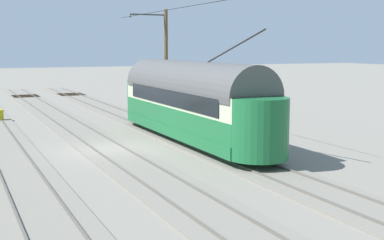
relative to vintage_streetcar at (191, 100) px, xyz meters
name	(u,v)px	position (x,y,z in m)	size (l,w,h in m)	color
ground_plane	(109,151)	(4.60, 0.42, -2.25)	(220.00, 220.00, 0.00)	gray
track_streetcar_siding	(191,142)	(0.00, 0.10, -2.20)	(2.80, 80.00, 0.18)	slate
track_adjacent_siding	(107,149)	(4.60, 0.10, -2.20)	(2.80, 80.00, 0.18)	slate
track_third_siding	(9,157)	(9.19, 0.10, -2.20)	(2.80, 80.00, 0.18)	slate
vintage_streetcar	(191,100)	(0.00, 0.00, 0.00)	(2.65, 15.98, 5.59)	#196033
catenary_pole_foreground	(165,62)	(-2.55, -9.99, 1.75)	(2.85, 0.28, 7.67)	brown
overhead_wire_run	(194,6)	(-0.08, 0.22, 4.88)	(2.64, 25.76, 0.18)	black
switch_stand	(152,108)	(-1.57, -10.17, -1.55)	(0.50, 0.30, 1.24)	black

